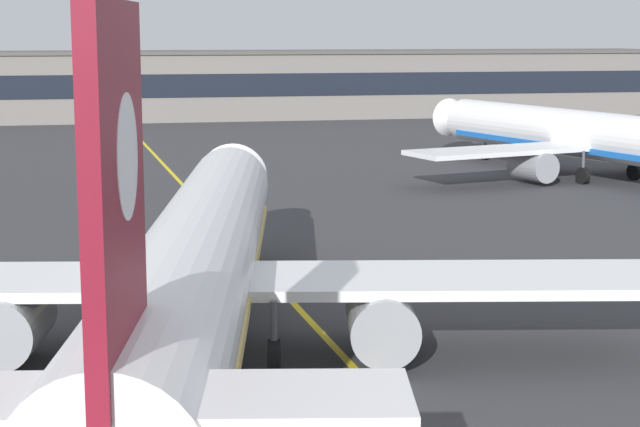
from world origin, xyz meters
The scene contains 5 objects.
taxiway_centreline centered at (0.00, 30.00, 0.00)m, with size 0.30×180.00×0.01m, color yellow.
airliner_foreground centered at (-4.12, 11.44, 3.37)m, with size 32.34×41.28×11.65m.
airliner_background centered at (29.58, 51.36, 3.19)m, with size 30.43×38.63×11.03m.
safety_cone_by_nose_gear centered at (-3.73, 27.07, 0.26)m, with size 0.44×0.44×0.55m.
terminal_building centered at (8.81, 115.07, 4.30)m, with size 117.42×12.40×8.59m.
Camera 1 is at (-7.39, -24.12, 11.09)m, focal length 60.99 mm.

